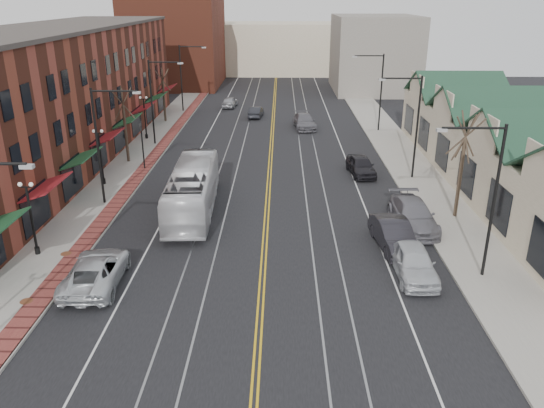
{
  "coord_description": "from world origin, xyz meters",
  "views": [
    {
      "loc": [
        0.91,
        -18.61,
        13.76
      ],
      "look_at": [
        0.41,
        11.18,
        2.0
      ],
      "focal_mm": 35.0,
      "sensor_mm": 36.0,
      "label": 1
    }
  ],
  "objects_px": {
    "parked_suv": "(96,271)",
    "parked_car_d": "(361,165)",
    "parked_car_a": "(413,262)",
    "parked_car_c": "(413,215)",
    "parked_car_b": "(394,235)",
    "transit_bus": "(193,189)"
  },
  "relations": [
    {
      "from": "parked_car_a",
      "to": "parked_car_d",
      "type": "relative_size",
      "value": 1.06
    },
    {
      "from": "parked_car_b",
      "to": "parked_car_c",
      "type": "distance_m",
      "value": 3.51
    },
    {
      "from": "parked_car_b",
      "to": "parked_car_d",
      "type": "relative_size",
      "value": 1.1
    },
    {
      "from": "parked_suv",
      "to": "parked_car_a",
      "type": "bearing_deg",
      "value": -178.53
    },
    {
      "from": "transit_bus",
      "to": "parked_suv",
      "type": "height_order",
      "value": "transit_bus"
    },
    {
      "from": "parked_suv",
      "to": "parked_car_c",
      "type": "bearing_deg",
      "value": -159.75
    },
    {
      "from": "parked_suv",
      "to": "parked_car_d",
      "type": "height_order",
      "value": "parked_car_d"
    },
    {
      "from": "parked_car_a",
      "to": "parked_car_c",
      "type": "height_order",
      "value": "parked_car_c"
    },
    {
      "from": "parked_suv",
      "to": "parked_car_c",
      "type": "distance_m",
      "value": 19.21
    },
    {
      "from": "parked_car_b",
      "to": "parked_car_d",
      "type": "bearing_deg",
      "value": 84.05
    },
    {
      "from": "transit_bus",
      "to": "parked_suv",
      "type": "relative_size",
      "value": 2.03
    },
    {
      "from": "transit_bus",
      "to": "parked_car_c",
      "type": "relative_size",
      "value": 1.96
    },
    {
      "from": "transit_bus",
      "to": "parked_car_b",
      "type": "relative_size",
      "value": 2.25
    },
    {
      "from": "parked_car_a",
      "to": "parked_car_c",
      "type": "bearing_deg",
      "value": 76.77
    },
    {
      "from": "parked_suv",
      "to": "parked_car_a",
      "type": "height_order",
      "value": "parked_car_a"
    },
    {
      "from": "transit_bus",
      "to": "parked_car_d",
      "type": "xyz_separation_m",
      "value": [
        12.5,
        8.17,
        -0.8
      ]
    },
    {
      "from": "transit_bus",
      "to": "parked_car_d",
      "type": "distance_m",
      "value": 14.96
    },
    {
      "from": "parked_car_a",
      "to": "parked_car_b",
      "type": "xyz_separation_m",
      "value": [
        -0.38,
        3.29,
        0.0
      ]
    },
    {
      "from": "parked_car_d",
      "to": "transit_bus",
      "type": "bearing_deg",
      "value": -152.57
    },
    {
      "from": "parked_car_b",
      "to": "parked_car_c",
      "type": "xyz_separation_m",
      "value": [
        1.8,
        3.01,
        0.01
      ]
    },
    {
      "from": "parked_car_b",
      "to": "parked_car_d",
      "type": "distance_m",
      "value": 13.62
    },
    {
      "from": "parked_car_c",
      "to": "parked_car_d",
      "type": "relative_size",
      "value": 1.27
    }
  ]
}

